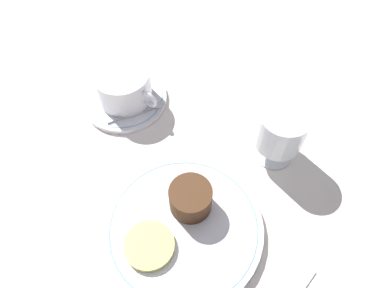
% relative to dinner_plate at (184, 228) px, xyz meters
% --- Properties ---
extents(ground_plane, '(3.00, 3.00, 0.00)m').
position_rel_dinner_plate_xyz_m(ground_plane, '(-0.02, 0.05, -0.01)').
color(ground_plane, white).
extents(dinner_plate, '(0.24, 0.24, 0.01)m').
position_rel_dinner_plate_xyz_m(dinner_plate, '(0.00, 0.00, 0.00)').
color(dinner_plate, white).
rests_on(dinner_plate, ground_plane).
extents(saucer, '(0.16, 0.16, 0.01)m').
position_rel_dinner_plate_xyz_m(saucer, '(-0.24, 0.14, -0.00)').
color(saucer, white).
rests_on(saucer, ground_plane).
extents(coffee_cup, '(0.13, 0.10, 0.06)m').
position_rel_dinner_plate_xyz_m(coffee_cup, '(-0.23, 0.14, 0.04)').
color(coffee_cup, white).
rests_on(coffee_cup, saucer).
extents(spoon, '(0.06, 0.10, 0.00)m').
position_rel_dinner_plate_xyz_m(spoon, '(-0.19, 0.13, 0.00)').
color(spoon, silver).
rests_on(spoon, saucer).
extents(wine_glass, '(0.08, 0.08, 0.11)m').
position_rel_dinner_plate_xyz_m(wine_glass, '(0.05, 0.20, 0.06)').
color(wine_glass, silver).
rests_on(wine_glass, ground_plane).
extents(dessert_cake, '(0.06, 0.06, 0.05)m').
position_rel_dinner_plate_xyz_m(dessert_cake, '(-0.01, 0.03, 0.03)').
color(dessert_cake, '#4C2D19').
rests_on(dessert_cake, dinner_plate).
extents(pineapple_slice, '(0.07, 0.07, 0.01)m').
position_rel_dinner_plate_xyz_m(pineapple_slice, '(-0.02, -0.05, 0.01)').
color(pineapple_slice, '#EFE075').
rests_on(pineapple_slice, dinner_plate).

